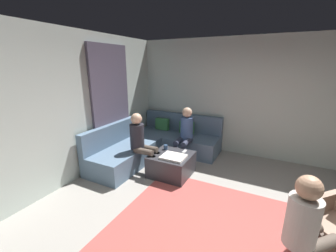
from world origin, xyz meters
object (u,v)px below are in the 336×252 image
sectional_couch (156,144)px  person_on_couch_side (141,141)px  person_on_couch_back (185,132)px  person_on_armchair (308,225)px  game_remote (184,152)px  ottoman (171,164)px  coffee_mug (166,147)px

sectional_couch → person_on_couch_side: person_on_couch_side is taller
person_on_couch_back → person_on_couch_side: bearing=56.7°
person_on_couch_back → person_on_armchair: 2.95m
game_remote → person_on_couch_side: size_ratio=0.12×
game_remote → person_on_armchair: (1.91, -1.56, 0.21)m
ottoman → person_on_couch_back: 0.85m
coffee_mug → game_remote: coffee_mug is taller
person_on_armchair → person_on_couch_back: bearing=179.5°
sectional_couch → person_on_armchair: person_on_armchair is taller
person_on_couch_back → person_on_armchair: person_on_couch_back is taller
sectional_couch → person_on_armchair: size_ratio=2.16×
game_remote → person_on_couch_side: person_on_couch_side is taller
coffee_mug → person_on_couch_side: 0.53m
ottoman → person_on_couch_side: person_on_couch_side is taller
game_remote → person_on_couch_side: bearing=-154.3°
sectional_couch → ottoman: 0.99m
person_on_armchair → game_remote: bearing=-175.4°
coffee_mug → person_on_armchair: size_ratio=0.08×
sectional_couch → person_on_couch_back: 0.81m
ottoman → coffee_mug: size_ratio=8.00×
sectional_couch → person_on_couch_back: bearing=4.4°
coffee_mug → person_on_armchair: person_on_armchair is taller
person_on_armchair → coffee_mug: bearing=-169.5°
game_remote → person_on_couch_back: size_ratio=0.12×
person_on_armchair → sectional_couch: bearing=-171.5°
ottoman → person_on_armchair: person_on_armchair is taller
person_on_couch_side → person_on_armchair: (2.68, -1.19, -0.01)m
ottoman → game_remote: bearing=50.7°
coffee_mug → ottoman: bearing=-39.3°
sectional_couch → coffee_mug: 0.73m
game_remote → person_on_armchair: bearing=-39.3°
ottoman → game_remote: game_remote is taller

